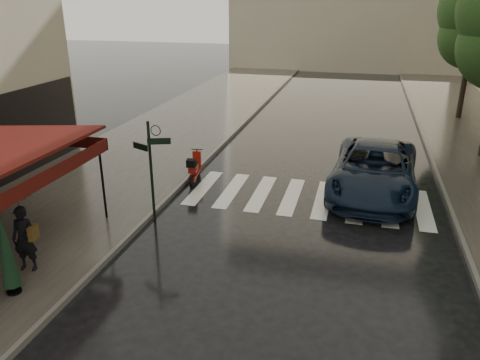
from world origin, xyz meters
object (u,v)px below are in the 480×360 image
at_px(pedestrian_with_umbrella, 19,208).
at_px(parked_car, 374,170).
at_px(parasol_back, 5,248).
at_px(scooter, 194,169).

distance_m(pedestrian_with_umbrella, parked_car, 10.95).
height_order(parked_car, parasol_back, parasol_back).
xyz_separation_m(pedestrian_with_umbrella, parasol_back, (0.30, -0.93, -0.49)).
xyz_separation_m(scooter, parasol_back, (-1.49, -7.71, 0.76)).
distance_m(scooter, parked_car, 6.30).
bearing_deg(scooter, parked_car, -2.79).
bearing_deg(pedestrian_with_umbrella, parasol_back, -80.62).
distance_m(pedestrian_with_umbrella, parasol_back, 1.10).
bearing_deg(scooter, parasol_back, -108.95).
bearing_deg(pedestrian_with_umbrella, scooter, 66.45).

